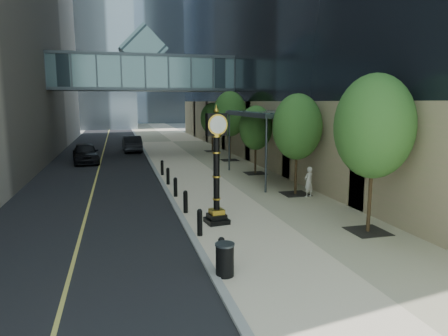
% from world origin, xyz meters
% --- Properties ---
extents(ground, '(320.00, 320.00, 0.00)m').
position_xyz_m(ground, '(0.00, 0.00, 0.00)').
color(ground, gray).
rests_on(ground, ground).
extents(road, '(8.00, 180.00, 0.02)m').
position_xyz_m(road, '(-7.00, 40.00, 0.01)').
color(road, black).
rests_on(road, ground).
extents(sidewalk, '(8.00, 180.00, 0.06)m').
position_xyz_m(sidewalk, '(1.00, 40.00, 0.03)').
color(sidewalk, beige).
rests_on(sidewalk, ground).
extents(curb, '(0.25, 180.00, 0.07)m').
position_xyz_m(curb, '(-3.00, 40.00, 0.04)').
color(curb, gray).
rests_on(curb, ground).
extents(distant_tower_c, '(22.00, 22.00, 65.00)m').
position_xyz_m(distant_tower_c, '(-6.00, 120.00, 32.50)').
color(distant_tower_c, '#A3BACD').
rests_on(distant_tower_c, ground).
extents(skywalk, '(17.00, 4.20, 5.80)m').
position_xyz_m(skywalk, '(-3.00, 28.00, 7.71)').
color(skywalk, '#435E6B').
rests_on(skywalk, ground).
extents(entrance_canopy, '(3.00, 8.00, 4.38)m').
position_xyz_m(entrance_canopy, '(3.48, 14.00, 4.19)').
color(entrance_canopy, '#383F44').
rests_on(entrance_canopy, ground).
extents(bollard_row, '(0.20, 16.20, 0.90)m').
position_xyz_m(bollard_row, '(-2.70, 9.00, 0.51)').
color(bollard_row, black).
rests_on(bollard_row, sidewalk).
extents(street_trees, '(2.89, 28.61, 5.94)m').
position_xyz_m(street_trees, '(3.60, 14.69, 3.73)').
color(street_trees, black).
rests_on(street_trees, sidewalk).
extents(street_clock, '(0.98, 0.98, 4.65)m').
position_xyz_m(street_clock, '(-1.73, 5.54, 2.08)').
color(street_clock, black).
rests_on(street_clock, sidewalk).
extents(trash_bin, '(0.65, 0.65, 0.90)m').
position_xyz_m(trash_bin, '(-2.70, 0.62, 0.51)').
color(trash_bin, black).
rests_on(trash_bin, sidewalk).
extents(pedestrian, '(0.68, 0.57, 1.59)m').
position_xyz_m(pedestrian, '(3.97, 8.72, 0.85)').
color(pedestrian, beige).
rests_on(pedestrian, sidewalk).
extents(car_near, '(2.49, 5.05, 1.65)m').
position_xyz_m(car_near, '(-8.12, 24.37, 0.85)').
color(car_near, black).
rests_on(car_near, road).
extents(car_far, '(1.90, 4.91, 1.60)m').
position_xyz_m(car_far, '(-4.20, 31.04, 0.82)').
color(car_far, black).
rests_on(car_far, road).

